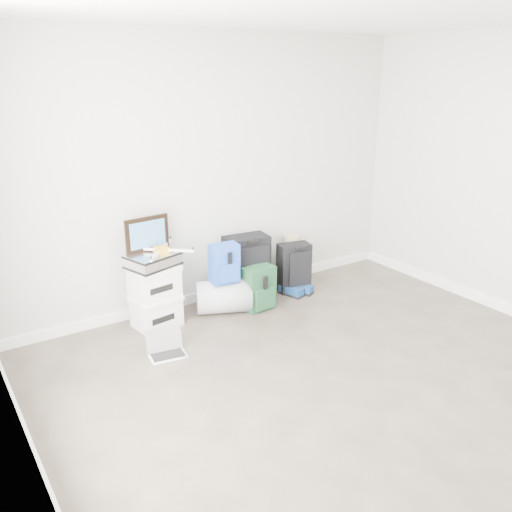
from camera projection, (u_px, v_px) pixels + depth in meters
ground at (387, 412)px, 3.91m from camera, size 5.00×5.00×0.00m
room_envelope at (407, 175)px, 3.35m from camera, size 4.52×5.02×2.71m
boxes_stack at (155, 296)px, 5.12m from camera, size 0.47×0.40×0.61m
briefcase at (153, 260)px, 5.00m from camera, size 0.52×0.44×0.13m
painting at (147, 234)px, 5.00m from camera, size 0.43×0.07×0.33m
drone at (161, 250)px, 4.99m from camera, size 0.49×0.49×0.06m
duffel_bag at (224, 296)px, 5.46m from camera, size 0.63×0.53×0.33m
blue_backpack at (225, 264)px, 5.31m from camera, size 0.30×0.23×0.39m
large_suitcase at (247, 269)px, 5.68m from camera, size 0.48×0.34×0.71m
green_backpack at (259, 289)px, 5.51m from camera, size 0.34×0.26×0.45m
carry_on at (294, 268)px, 5.94m from camera, size 0.38×0.29×0.54m
shoes at (296, 290)px, 5.93m from camera, size 0.33×0.30×0.09m
rolled_rug at (291, 259)px, 6.15m from camera, size 0.19×0.19×0.57m
laptop at (166, 349)px, 4.68m from camera, size 0.35×0.27×0.23m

